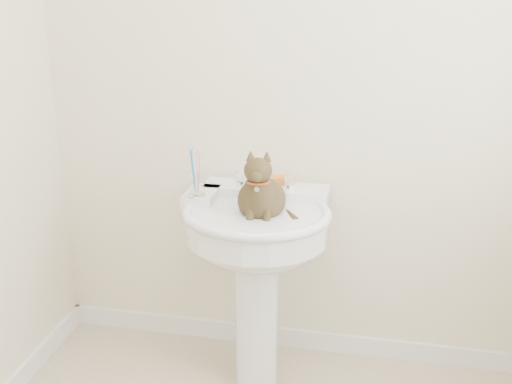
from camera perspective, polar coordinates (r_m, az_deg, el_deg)
The scene contains 7 objects.
wall_back at distance 2.59m, azimuth 4.35°, elevation 10.24°, with size 2.20×0.00×2.50m, color beige, non-canonical shape.
baseboard_back at distance 3.03m, azimuth 3.72°, elevation -12.87°, with size 2.20×0.02×0.09m, color white.
pedestal_sink at distance 2.52m, azimuth 0.01°, elevation -4.59°, with size 0.59×0.58×0.81m.
faucet at distance 2.57m, azimuth 0.73°, elevation 1.11°, with size 0.28×0.12×0.14m.
soap_bar at distance 2.65m, azimuth 2.45°, elevation 1.07°, with size 0.09×0.06×0.03m, color orange.
toothbrush_cup at distance 2.50m, azimuth -5.32°, elevation 0.69°, with size 0.07×0.07×0.18m.
cat at distance 2.41m, azimuth 0.45°, elevation -0.30°, with size 0.20×0.26×0.37m.
Camera 1 is at (0.32, -1.43, 1.69)m, focal length 45.00 mm.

